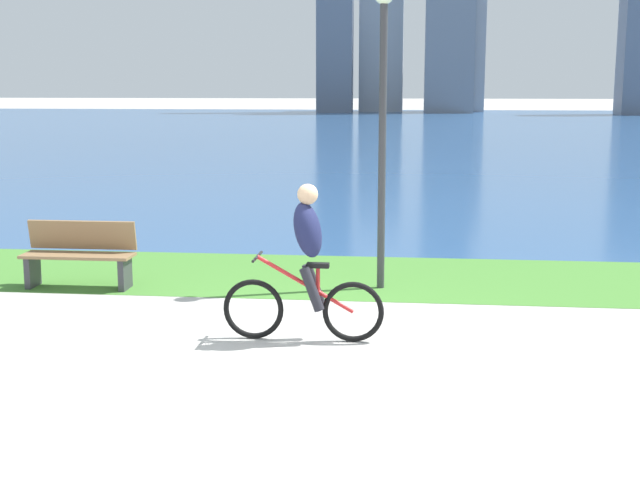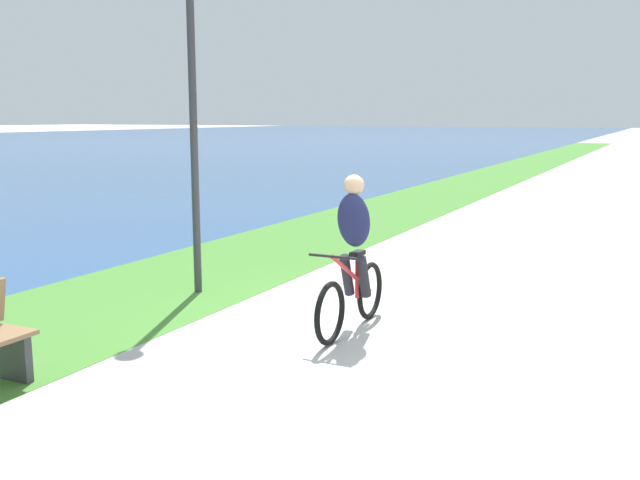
# 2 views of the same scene
# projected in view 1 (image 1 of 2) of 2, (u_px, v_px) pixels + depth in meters

# --- Properties ---
(ground_plane) EXTENTS (300.00, 300.00, 0.00)m
(ground_plane) POSITION_uv_depth(u_px,v_px,m) (302.00, 345.00, 9.23)
(ground_plane) COLOR #B2AFA8
(grass_strip_bayside) EXTENTS (120.00, 2.91, 0.01)m
(grass_strip_bayside) POSITION_uv_depth(u_px,v_px,m) (332.00, 276.00, 12.55)
(grass_strip_bayside) COLOR #478433
(grass_strip_bayside) RESTS_ON ground
(bay_water_surface) EXTENTS (300.00, 77.98, 0.00)m
(bay_water_surface) POSITION_uv_depth(u_px,v_px,m) (396.00, 129.00, 52.11)
(bay_water_surface) COLOR #2D568C
(bay_water_surface) RESTS_ON ground
(cyclist_lead) EXTENTS (1.74, 0.52, 1.70)m
(cyclist_lead) POSITION_uv_depth(u_px,v_px,m) (306.00, 264.00, 9.27)
(cyclist_lead) COLOR black
(cyclist_lead) RESTS_ON ground
(bench_near_path) EXTENTS (1.50, 0.47, 0.90)m
(bench_near_path) POSITION_uv_depth(u_px,v_px,m) (79.00, 255.00, 11.79)
(bench_near_path) COLOR olive
(bench_near_path) RESTS_ON ground
(lamppost_tall) EXTENTS (0.28, 0.28, 4.01)m
(lamppost_tall) POSITION_uv_depth(u_px,v_px,m) (383.00, 93.00, 11.36)
(lamppost_tall) COLOR #38383D
(lamppost_tall) RESTS_ON ground
(city_skyline_far_shore) EXTENTS (31.35, 11.59, 27.63)m
(city_skyline_far_shore) POSITION_uv_depth(u_px,v_px,m) (457.00, 5.00, 79.93)
(city_skyline_far_shore) COLOR slate
(city_skyline_far_shore) RESTS_ON ground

